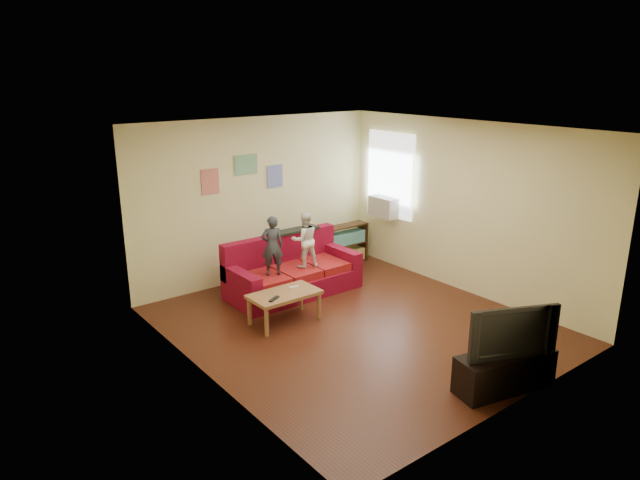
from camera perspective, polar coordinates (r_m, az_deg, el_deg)
room_shell at (r=7.56m, az=3.71°, el=0.80°), size 4.52×5.02×2.72m
sofa at (r=9.08m, az=-2.91°, el=-3.35°), size 2.09×0.96×0.92m
child_a at (r=8.52m, az=-4.80°, el=-0.59°), size 0.39×0.33×0.91m
child_b at (r=8.85m, az=-1.54°, el=0.03°), size 0.51×0.44×0.88m
coffee_table at (r=7.99m, az=-3.58°, el=-5.70°), size 0.98×0.54×0.44m
remote at (r=7.74m, az=-4.62°, el=-5.89°), size 0.21×0.14×0.02m
game_controller at (r=8.10m, az=-2.62°, el=-4.76°), size 0.15×0.08×0.03m
bookshelf at (r=10.41m, az=2.49°, el=-0.63°), size 0.90×0.27×0.72m
window at (r=10.16m, az=7.03°, el=6.50°), size 0.04×1.08×1.48m
ac_unit at (r=10.19m, az=6.44°, el=3.33°), size 0.28×0.55×0.35m
artwork_left at (r=9.03m, az=-10.94°, el=5.75°), size 0.30×0.01×0.40m
artwork_center at (r=9.30m, az=-7.42°, el=7.48°), size 0.42×0.01×0.32m
artwork_right at (r=9.62m, az=-4.53°, el=6.37°), size 0.30×0.01×0.38m
file_box at (r=9.63m, az=0.93°, el=-3.19°), size 0.40×0.31×0.28m
tv_stand at (r=6.78m, az=17.96°, el=-12.38°), size 1.21×0.64×0.43m
television at (r=6.55m, az=18.36°, el=-8.46°), size 0.99×0.55×0.59m
tissue at (r=9.29m, az=-0.37°, el=-4.59°), size 0.10×0.10×0.09m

